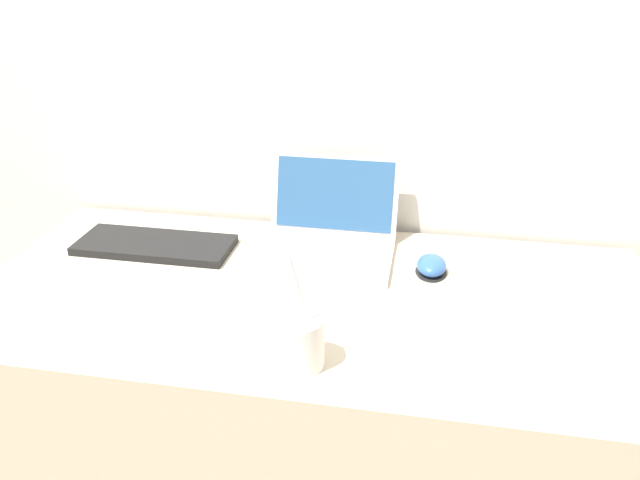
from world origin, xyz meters
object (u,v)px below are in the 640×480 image
Objects in this scene: laptop at (327,234)px; drink_cup at (302,341)px; computer_mouse at (431,266)px; external_keyboard at (155,245)px.

drink_cup is (0.03, -0.46, 0.01)m from laptop.
computer_mouse is at bearing -14.41° from laptop.
computer_mouse is at bearing -0.07° from external_keyboard.
external_keyboard is (-0.43, -0.06, -0.04)m from laptop.
external_keyboard is at bearing 179.93° from computer_mouse.
drink_cup is 0.61m from external_keyboard.
computer_mouse reaches higher than external_keyboard.
drink_cup reaches higher than external_keyboard.
computer_mouse is 0.26× the size of external_keyboard.
drink_cup reaches higher than computer_mouse.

